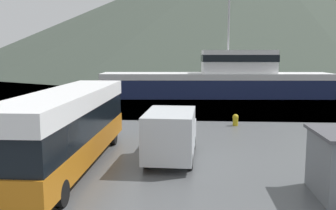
{
  "coord_description": "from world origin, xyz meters",
  "views": [
    {
      "loc": [
        5.1,
        -6.31,
        5.04
      ],
      "look_at": [
        3.62,
        15.1,
        2.0
      ],
      "focal_mm": 40.0,
      "sensor_mm": 36.0,
      "label": 1
    }
  ],
  "objects": [
    {
      "name": "fishing_boat",
      "position": [
        7.99,
        35.82,
        2.02
      ],
      "size": [
        25.67,
        5.84,
        11.59
      ],
      "rotation": [
        0.0,
        0.0,
        1.63
      ],
      "color": "#19234C",
      "rests_on": "water_surface"
    },
    {
      "name": "tour_bus",
      "position": [
        -0.31,
        9.32,
        1.9
      ],
      "size": [
        2.54,
        11.99,
        3.39
      ],
      "rotation": [
        0.0,
        0.0,
        0.01
      ],
      "color": "#B26614",
      "rests_on": "ground"
    },
    {
      "name": "hill_backdrop",
      "position": [
        26.99,
        143.67,
        23.0
      ],
      "size": [
        207.69,
        207.69,
        46.01
      ],
      "primitive_type": "cone",
      "color": "#3D473D",
      "rests_on": "ground"
    },
    {
      "name": "mooring_bollard",
      "position": [
        7.99,
        19.35,
        0.43
      ],
      "size": [
        0.42,
        0.42,
        0.81
      ],
      "color": "#B29919",
      "rests_on": "ground"
    },
    {
      "name": "delivery_van",
      "position": [
        4.06,
        10.82,
        1.26
      ],
      "size": [
        2.35,
        5.54,
        2.39
      ],
      "rotation": [
        0.0,
        0.0,
        -0.04
      ],
      "color": "silver",
      "rests_on": "ground"
    },
    {
      "name": "water_surface",
      "position": [
        0.0,
        140.88,
        0.0
      ],
      "size": [
        240.0,
        240.0,
        0.0
      ],
      "primitive_type": "plane",
      "color": "#3D5160",
      "rests_on": "ground"
    }
  ]
}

